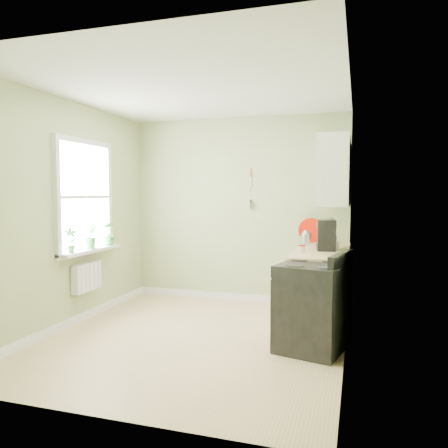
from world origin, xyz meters
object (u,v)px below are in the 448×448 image
(stove, at_px, (313,306))
(kettle, at_px, (306,238))
(stand_mixer, at_px, (331,235))
(coffee_maker, at_px, (326,236))

(stove, height_order, kettle, kettle)
(stove, distance_m, stand_mixer, 1.29)
(stove, height_order, coffee_maker, coffee_maker)
(stand_mixer, relative_size, coffee_maker, 1.04)
(stove, distance_m, coffee_maker, 1.08)
(stove, distance_m, kettle, 1.44)
(kettle, bearing_deg, stove, -80.11)
(stove, xyz_separation_m, kettle, (-0.23, 1.31, 0.56))
(stand_mixer, xyz_separation_m, kettle, (-0.33, 0.18, -0.06))
(stand_mixer, bearing_deg, kettle, 151.62)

